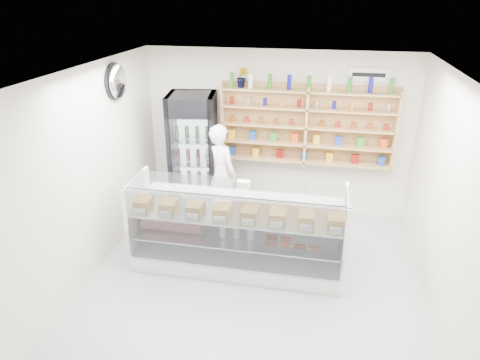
# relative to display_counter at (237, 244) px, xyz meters

# --- Properties ---
(room) EXTENTS (5.00, 5.00, 5.00)m
(room) POSITION_rel_display_counter_xyz_m (0.30, -0.55, 1.05)
(room) COLOR #ACADB1
(room) RESTS_ON ground
(display_counter) EXTENTS (2.94, 0.88, 1.28)m
(display_counter) POSITION_rel_display_counter_xyz_m (0.00, 0.00, 0.00)
(display_counter) COLOR white
(display_counter) RESTS_ON floor
(shop_worker) EXTENTS (0.74, 0.63, 1.72)m
(shop_worker) POSITION_rel_display_counter_xyz_m (-0.55, 1.27, 0.51)
(shop_worker) COLOR white
(shop_worker) RESTS_ON floor
(drinks_cooler) EXTENTS (0.86, 0.85, 2.13)m
(drinks_cooler) POSITION_rel_display_counter_xyz_m (-1.06, 1.49, 0.71)
(drinks_cooler) COLOR black
(drinks_cooler) RESTS_ON floor
(wall_shelving) EXTENTS (2.84, 0.28, 1.33)m
(wall_shelving) POSITION_rel_display_counter_xyz_m (0.80, 1.79, 1.24)
(wall_shelving) COLOR tan
(wall_shelving) RESTS_ON back_wall
(potted_plant) EXTENTS (0.20, 0.17, 0.34)m
(potted_plant) POSITION_rel_display_counter_xyz_m (-0.28, 1.79, 2.01)
(potted_plant) COLOR #1E6626
(potted_plant) RESTS_ON wall_shelving
(security_mirror) EXTENTS (0.15, 0.50, 0.50)m
(security_mirror) POSITION_rel_display_counter_xyz_m (-1.87, 0.65, 2.10)
(security_mirror) COLOR silver
(security_mirror) RESTS_ON left_wall
(wall_sign) EXTENTS (0.62, 0.03, 0.20)m
(wall_sign) POSITION_rel_display_counter_xyz_m (1.70, 1.92, 2.10)
(wall_sign) COLOR white
(wall_sign) RESTS_ON back_wall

